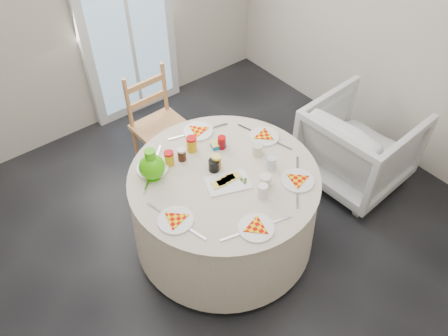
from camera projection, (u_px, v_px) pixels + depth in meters
floor at (220, 235)px, 3.60m from camera, size 4.00×4.00×0.00m
wall_back at (78, 0)px, 3.81m from camera, size 4.00×0.02×2.60m
wall_right at (411, 17)px, 3.58m from camera, size 0.02×4.00×2.60m
glass_door at (126, 17)px, 4.13m from camera, size 1.00×0.08×2.10m
table at (224, 208)px, 3.33m from camera, size 1.40×1.40×0.71m
wooden_chair at (162, 128)px, 3.86m from camera, size 0.46×0.44×0.98m
armchair at (359, 145)px, 3.82m from camera, size 0.82×0.87×0.85m
place_settings at (224, 171)px, 3.05m from camera, size 1.55×1.55×0.02m
jar_cluster at (195, 147)px, 3.15m from camera, size 0.50×0.34×0.13m
butter_tub at (218, 141)px, 3.25m from camera, size 0.13×0.11×0.04m
green_pitcher at (151, 162)px, 2.97m from camera, size 0.24×0.24×0.24m
cheese_platter at (228, 179)px, 2.99m from camera, size 0.35×0.29×0.04m
mugs_glasses at (245, 160)px, 3.07m from camera, size 0.69×0.69×0.11m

